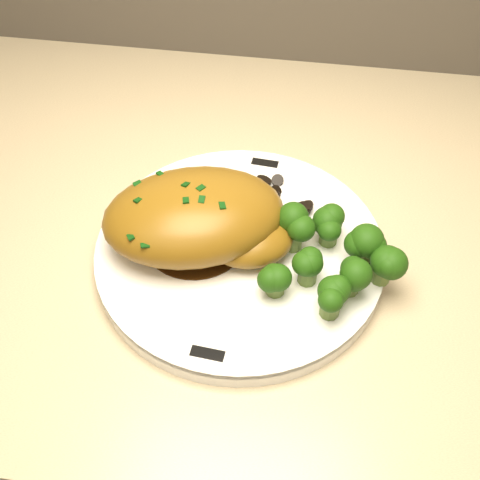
# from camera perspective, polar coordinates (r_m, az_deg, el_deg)

# --- Properties ---
(counter) EXTENTS (1.99, 0.66, 0.98)m
(counter) POSITION_cam_1_polar(r_m,az_deg,el_deg) (1.06, -6.85, -12.45)
(counter) COLOR brown
(counter) RESTS_ON ground
(plate) EXTENTS (0.38, 0.38, 0.02)m
(plate) POSITION_cam_1_polar(r_m,az_deg,el_deg) (0.63, 0.00, -1.19)
(plate) COLOR white
(plate) RESTS_ON counter
(rim_accent_0) EXTENTS (0.03, 0.01, 0.00)m
(rim_accent_0) POSITION_cam_1_polar(r_m,az_deg,el_deg) (0.71, 2.38, 7.29)
(rim_accent_0) COLOR black
(rim_accent_0) RESTS_ON plate
(rim_accent_1) EXTENTS (0.01, 0.03, 0.00)m
(rim_accent_1) POSITION_cam_1_polar(r_m,az_deg,el_deg) (0.65, -11.21, 1.42)
(rim_accent_1) COLOR black
(rim_accent_1) RESTS_ON plate
(rim_accent_2) EXTENTS (0.03, 0.01, 0.00)m
(rim_accent_2) POSITION_cam_1_polar(r_m,az_deg,el_deg) (0.55, -3.11, -10.72)
(rim_accent_2) COLOR black
(rim_accent_2) RESTS_ON plate
(rim_accent_3) EXTENTS (0.01, 0.03, 0.00)m
(rim_accent_3) POSITION_cam_1_polar(r_m,az_deg,el_deg) (0.62, 11.90, -2.62)
(rim_accent_3) COLOR black
(rim_accent_3) RESTS_ON plate
(gravy_pool) EXTENTS (0.11, 0.11, 0.00)m
(gravy_pool) POSITION_cam_1_polar(r_m,az_deg,el_deg) (0.63, -4.22, 0.08)
(gravy_pool) COLOR #311A08
(gravy_pool) RESTS_ON plate
(chicken_breast) EXTENTS (0.22, 0.17, 0.07)m
(chicken_breast) POSITION_cam_1_polar(r_m,az_deg,el_deg) (0.60, -3.78, 2.00)
(chicken_breast) COLOR #8D6018
(chicken_breast) RESTS_ON plate
(mushroom_pile) EXTENTS (0.08, 0.06, 0.02)m
(mushroom_pile) POSITION_cam_1_polar(r_m,az_deg,el_deg) (0.66, 2.50, 3.99)
(mushroom_pile) COLOR black
(mushroom_pile) RESTS_ON plate
(broccoli_florets) EXTENTS (0.13, 0.12, 0.04)m
(broccoli_florets) POSITION_cam_1_polar(r_m,az_deg,el_deg) (0.59, 8.55, -1.80)
(broccoli_florets) COLOR #597230
(broccoli_florets) RESTS_ON plate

